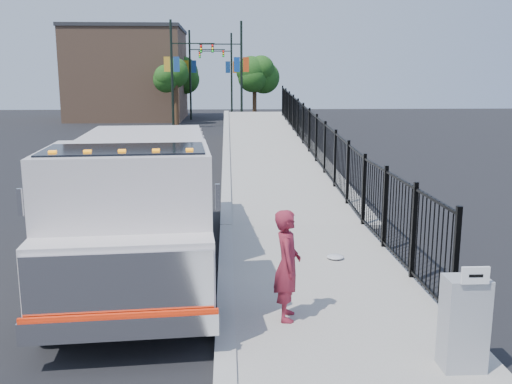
{
  "coord_description": "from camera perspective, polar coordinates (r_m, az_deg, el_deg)",
  "views": [
    {
      "loc": [
        0.06,
        -10.21,
        3.88
      ],
      "look_at": [
        0.67,
        2.0,
        1.41
      ],
      "focal_mm": 40.0,
      "sensor_mm": 36.0,
      "label": 1
    }
  ],
  "objects": [
    {
      "name": "ground",
      "position": [
        10.93,
        -3.04,
        -9.38
      ],
      "size": [
        120.0,
        120.0,
        0.0
      ],
      "primitive_type": "plane",
      "color": "black",
      "rests_on": "ground"
    },
    {
      "name": "sidewalk",
      "position": [
        9.25,
        9.27,
        -13.12
      ],
      "size": [
        3.55,
        12.0,
        0.12
      ],
      "primitive_type": "cube",
      "color": "#9E998E",
      "rests_on": "ground"
    },
    {
      "name": "curb",
      "position": [
        9.05,
        -3.07,
        -13.41
      ],
      "size": [
        0.3,
        12.0,
        0.16
      ],
      "primitive_type": "cube",
      "color": "#ADAAA3",
      "rests_on": "ground"
    },
    {
      "name": "ramp",
      "position": [
        26.58,
        1.62,
        3.04
      ],
      "size": [
        3.95,
        24.06,
        3.19
      ],
      "primitive_type": "cube",
      "rotation": [
        0.06,
        0.0,
        0.0
      ],
      "color": "#9E998E",
      "rests_on": "ground"
    },
    {
      "name": "iron_fence",
      "position": [
        22.68,
        6.02,
        3.83
      ],
      "size": [
        0.1,
        28.0,
        1.8
      ],
      "primitive_type": "cube",
      "color": "black",
      "rests_on": "ground"
    },
    {
      "name": "truck",
      "position": [
        11.48,
        -11.62,
        -0.27
      ],
      "size": [
        3.29,
        8.47,
        2.84
      ],
      "rotation": [
        0.0,
        0.0,
        0.08
      ],
      "color": "black",
      "rests_on": "ground"
    },
    {
      "name": "worker",
      "position": [
        8.97,
        3.15,
        -7.3
      ],
      "size": [
        0.47,
        0.67,
        1.77
      ],
      "primitive_type": "imported",
      "rotation": [
        0.0,
        0.0,
        1.5
      ],
      "color": "maroon",
      "rests_on": "sidewalk"
    },
    {
      "name": "utility_cabinet",
      "position": [
        8.05,
        20.07,
        -12.24
      ],
      "size": [
        0.55,
        0.4,
        1.25
      ],
      "primitive_type": "cube",
      "color": "gray",
      "rests_on": "sidewalk"
    },
    {
      "name": "arrow_sign",
      "position": [
        7.6,
        21.09,
        -7.78
      ],
      "size": [
        0.35,
        0.04,
        0.22
      ],
      "primitive_type": "cube",
      "color": "white",
      "rests_on": "utility_cabinet"
    },
    {
      "name": "debris",
      "position": [
        12.19,
        7.93,
        -6.42
      ],
      "size": [
        0.37,
        0.37,
        0.09
      ],
      "primitive_type": "ellipsoid",
      "color": "silver",
      "rests_on": "sidewalk"
    },
    {
      "name": "light_pole_0",
      "position": [
        43.71,
        -8.0,
        11.97
      ],
      "size": [
        3.77,
        0.22,
        8.0
      ],
      "color": "black",
      "rests_on": "ground"
    },
    {
      "name": "light_pole_1",
      "position": [
        44.31,
        -1.87,
        12.06
      ],
      "size": [
        3.78,
        0.22,
        8.0
      ],
      "color": "black",
      "rests_on": "ground"
    },
    {
      "name": "light_pole_2",
      "position": [
        53.3,
        -6.27,
        11.9
      ],
      "size": [
        3.78,
        0.22,
        8.0
      ],
      "color": "black",
      "rests_on": "ground"
    },
    {
      "name": "light_pole_3",
      "position": [
        56.33,
        -2.78,
        11.92
      ],
      "size": [
        3.77,
        0.22,
        8.0
      ],
      "color": "black",
      "rests_on": "ground"
    },
    {
      "name": "tree_0",
      "position": [
        47.16,
        -8.06,
        11.38
      ],
      "size": [
        2.32,
        2.32,
        5.16
      ],
      "color": "#382314",
      "rests_on": "ground"
    },
    {
      "name": "tree_1",
      "position": [
        48.66,
        -0.15,
        11.51
      ],
      "size": [
        2.49,
        2.49,
        5.24
      ],
      "color": "#382314",
      "rests_on": "ground"
    },
    {
      "name": "tree_2",
      "position": [
        56.57,
        -7.48,
        11.44
      ],
      "size": [
        3.31,
        3.31,
        5.66
      ],
      "color": "#382314",
      "rests_on": "ground"
    },
    {
      "name": "building",
      "position": [
        54.97,
        -12.6,
        11.3
      ],
      "size": [
        10.0,
        10.0,
        8.0
      ],
      "primitive_type": "cube",
      "color": "#8C664C",
      "rests_on": "ground"
    }
  ]
}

